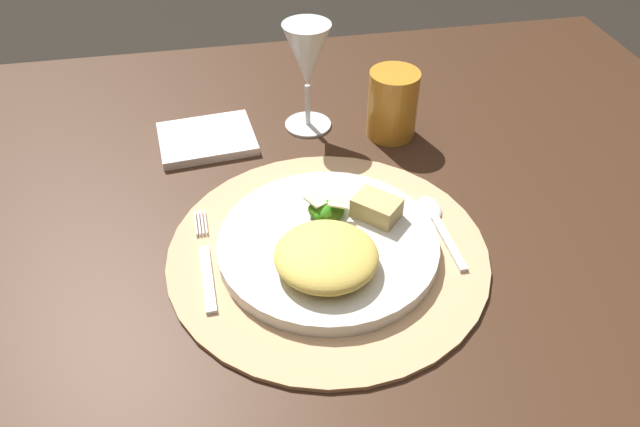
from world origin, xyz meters
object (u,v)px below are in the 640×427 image
dinner_plate (328,244)px  amber_tumbler (393,104)px  napkin (207,139)px  dining_table (282,280)px  fork (206,263)px  spoon (435,218)px  wine_glass (307,59)px

dinner_plate → amber_tumbler: amber_tumbler is taller
napkin → amber_tumbler: amber_tumbler is taller
dining_table → fork: 0.16m
spoon → dinner_plate: bearing=-169.1°
spoon → amber_tumbler: bearing=89.7°
fork → spoon: spoon is taller
spoon → napkin: bearing=139.2°
dining_table → wine_glass: (0.08, 0.21, 0.22)m
dinner_plate → wine_glass: 0.30m
dining_table → amber_tumbler: (0.19, 0.17, 0.16)m
napkin → amber_tumbler: 0.28m
fork → napkin: 0.26m
dinner_plate → fork: size_ratio=1.53×
wine_glass → fork: bearing=-121.3°
amber_tumbler → napkin: bearing=174.2°
fork → napkin: (0.01, 0.26, -0.00)m
fork → amber_tumbler: amber_tumbler is taller
dinner_plate → fork: dinner_plate is taller
dinner_plate → napkin: bearing=116.3°
napkin → amber_tumbler: size_ratio=1.35×
dining_table → dinner_plate: dinner_plate is taller
napkin → wine_glass: bearing=6.0°
fork → spoon: 0.29m
spoon → wine_glass: size_ratio=0.84×
dinner_plate → fork: 0.14m
dinner_plate → wine_glass: wine_glass is taller
dinner_plate → wine_glass: size_ratio=1.59×
dining_table → wine_glass: size_ratio=8.70×
dining_table → amber_tumbler: bearing=40.8°
dinner_plate → spoon: (0.14, 0.03, -0.01)m
dining_table → wine_glass: wine_glass is taller
spoon → napkin: 0.36m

